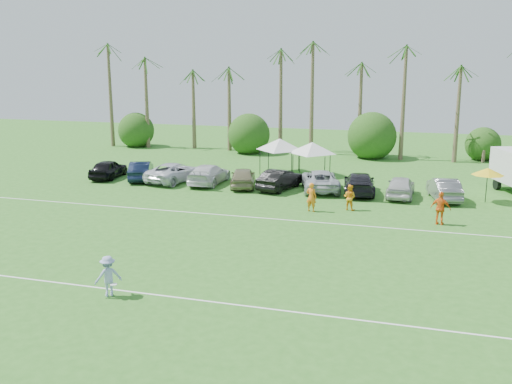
# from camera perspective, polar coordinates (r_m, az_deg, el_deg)

# --- Properties ---
(ground) EXTENTS (120.00, 120.00, 0.00)m
(ground) POSITION_cam_1_polar(r_m,az_deg,el_deg) (21.76, -15.02, -11.57)
(ground) COLOR #2E6B20
(ground) RESTS_ON ground
(field_lines) EXTENTS (80.00, 12.10, 0.01)m
(field_lines) POSITION_cam_1_polar(r_m,az_deg,el_deg) (28.38, -6.61, -5.38)
(field_lines) COLOR white
(field_lines) RESTS_ON ground
(palm_tree_0) EXTENTS (2.40, 2.40, 8.90)m
(palm_tree_0) POSITION_cam_1_polar(r_m,az_deg,el_deg) (63.80, -14.64, 11.19)
(palm_tree_0) COLOR brown
(palm_tree_0) RESTS_ON ground
(palm_tree_1) EXTENTS (2.40, 2.40, 9.90)m
(palm_tree_1) POSITION_cam_1_polar(r_m,az_deg,el_deg) (61.38, -10.59, 12.15)
(palm_tree_1) COLOR brown
(palm_tree_1) RESTS_ON ground
(palm_tree_2) EXTENTS (2.40, 2.40, 10.90)m
(palm_tree_2) POSITION_cam_1_polar(r_m,az_deg,el_deg) (59.29, -6.20, 13.10)
(palm_tree_2) COLOR brown
(palm_tree_2) RESTS_ON ground
(palm_tree_3) EXTENTS (2.40, 2.40, 11.90)m
(palm_tree_3) POSITION_cam_1_polar(r_m,az_deg,el_deg) (57.88, -2.45, 14.01)
(palm_tree_3) COLOR brown
(palm_tree_3) RESTS_ON ground
(palm_tree_4) EXTENTS (2.40, 2.40, 8.90)m
(palm_tree_4) POSITION_cam_1_polar(r_m,az_deg,el_deg) (56.72, 1.48, 11.44)
(palm_tree_4) COLOR brown
(palm_tree_4) RESTS_ON ground
(palm_tree_5) EXTENTS (2.40, 2.40, 9.90)m
(palm_tree_5) POSITION_cam_1_polar(r_m,az_deg,el_deg) (55.80, 5.55, 12.26)
(palm_tree_5) COLOR brown
(palm_tree_5) RESTS_ON ground
(palm_tree_6) EXTENTS (2.40, 2.40, 10.90)m
(palm_tree_6) POSITION_cam_1_polar(r_m,az_deg,el_deg) (55.17, 9.76, 13.02)
(palm_tree_6) COLOR brown
(palm_tree_6) RESTS_ON ground
(palm_tree_7) EXTENTS (2.40, 2.40, 11.90)m
(palm_tree_7) POSITION_cam_1_polar(r_m,az_deg,el_deg) (54.84, 14.06, 13.72)
(palm_tree_7) COLOR brown
(palm_tree_7) RESTS_ON ground
(palm_tree_8) EXTENTS (2.40, 2.40, 8.90)m
(palm_tree_8) POSITION_cam_1_polar(r_m,az_deg,el_deg) (54.82, 19.23, 10.70)
(palm_tree_8) COLOR brown
(palm_tree_8) RESTS_ON ground
(bush_tree_0) EXTENTS (4.00, 4.00, 4.00)m
(bush_tree_0) POSITION_cam_1_polar(r_m,az_deg,el_deg) (63.57, -11.55, 6.19)
(bush_tree_0) COLOR brown
(bush_tree_0) RESTS_ON ground
(bush_tree_1) EXTENTS (4.00, 4.00, 4.00)m
(bush_tree_1) POSITION_cam_1_polar(r_m,az_deg,el_deg) (58.63, -0.19, 5.92)
(bush_tree_1) COLOR brown
(bush_tree_1) RESTS_ON ground
(bush_tree_2) EXTENTS (4.00, 4.00, 4.00)m
(bush_tree_2) POSITION_cam_1_polar(r_m,az_deg,el_deg) (56.39, 11.62, 5.38)
(bush_tree_2) COLOR brown
(bush_tree_2) RESTS_ON ground
(bush_tree_3) EXTENTS (4.00, 4.00, 4.00)m
(bush_tree_3) POSITION_cam_1_polar(r_m,az_deg,el_deg) (56.44, 21.81, 4.73)
(bush_tree_3) COLOR brown
(bush_tree_3) RESTS_ON ground
(sideline_player_a) EXTENTS (0.72, 0.55, 1.79)m
(sideline_player_a) POSITION_cam_1_polar(r_m,az_deg,el_deg) (34.60, 5.56, -0.51)
(sideline_player_a) COLOR orange
(sideline_player_a) RESTS_ON ground
(sideline_player_b) EXTENTS (0.92, 0.81, 1.59)m
(sideline_player_b) POSITION_cam_1_polar(r_m,az_deg,el_deg) (35.27, 9.34, -0.53)
(sideline_player_b) COLOR orange
(sideline_player_b) RESTS_ON ground
(sideline_player_c) EXTENTS (1.18, 0.71, 1.87)m
(sideline_player_c) POSITION_cam_1_polar(r_m,az_deg,el_deg) (33.23, 17.98, -1.56)
(sideline_player_c) COLOR orange
(sideline_player_c) RESTS_ON ground
(canopy_tent_left) EXTENTS (4.05, 4.05, 3.28)m
(canopy_tent_left) POSITION_cam_1_polar(r_m,az_deg,el_deg) (46.48, 2.40, 5.36)
(canopy_tent_left) COLOR black
(canopy_tent_left) RESTS_ON ground
(canopy_tent_right) EXTENTS (3.90, 3.90, 3.16)m
(canopy_tent_right) POSITION_cam_1_polar(r_m,az_deg,el_deg) (45.29, 5.65, 4.98)
(canopy_tent_right) COLOR black
(canopy_tent_right) RESTS_ON ground
(market_umbrella) EXTENTS (2.03, 2.03, 2.27)m
(market_umbrella) POSITION_cam_1_polar(r_m,az_deg,el_deg) (39.35, 22.18, 1.91)
(market_umbrella) COLOR black
(market_umbrella) RESTS_ON ground
(frisbee_player) EXTENTS (1.17, 1.14, 1.61)m
(frisbee_player) POSITION_cam_1_polar(r_m,az_deg,el_deg) (22.88, -14.57, -8.13)
(frisbee_player) COLOR #99A5D9
(frisbee_player) RESTS_ON ground
(parked_car_0) EXTENTS (2.16, 4.43, 1.45)m
(parked_car_0) POSITION_cam_1_polar(r_m,az_deg,el_deg) (46.03, -14.55, 2.26)
(parked_car_0) COLOR black
(parked_car_0) RESTS_ON ground
(parked_car_1) EXTENTS (3.06, 4.67, 1.45)m
(parked_car_1) POSITION_cam_1_polar(r_m,az_deg,el_deg) (44.76, -11.43, 2.12)
(parked_car_1) COLOR black
(parked_car_1) RESTS_ON ground
(parked_car_2) EXTENTS (3.37, 5.60, 1.45)m
(parked_car_2) POSITION_cam_1_polar(r_m,az_deg,el_deg) (43.62, -8.14, 1.97)
(parked_car_2) COLOR silver
(parked_car_2) RESTS_ON ground
(parked_car_3) EXTENTS (2.08, 5.03, 1.45)m
(parked_car_3) POSITION_cam_1_polar(r_m,az_deg,el_deg) (42.56, -4.73, 1.79)
(parked_car_3) COLOR silver
(parked_car_3) RESTS_ON ground
(parked_car_4) EXTENTS (2.81, 4.58, 1.45)m
(parked_car_4) POSITION_cam_1_polar(r_m,az_deg,el_deg) (41.29, -1.32, 1.49)
(parked_car_4) COLOR gray
(parked_car_4) RESTS_ON ground
(parked_car_5) EXTENTS (2.58, 4.66, 1.45)m
(parked_car_5) POSITION_cam_1_polar(r_m,az_deg,el_deg) (40.54, 2.42, 1.27)
(parked_car_5) COLOR black
(parked_car_5) RESTS_ON ground
(parked_car_6) EXTENTS (3.71, 5.69, 1.45)m
(parked_car_6) POSITION_cam_1_polar(r_m,az_deg,el_deg) (40.49, 6.43, 1.19)
(parked_car_6) COLOR #B4B9BF
(parked_car_6) RESTS_ON ground
(parked_car_7) EXTENTS (2.72, 5.25, 1.45)m
(parked_car_7) POSITION_cam_1_polar(r_m,az_deg,el_deg) (39.88, 10.30, 0.88)
(parked_car_7) COLOR black
(parked_car_7) RESTS_ON ground
(parked_car_8) EXTENTS (1.84, 4.32, 1.45)m
(parked_car_8) POSITION_cam_1_polar(r_m,az_deg,el_deg) (39.37, 14.26, 0.53)
(parked_car_8) COLOR beige
(parked_car_8) RESTS_ON ground
(parked_car_9) EXTENTS (2.33, 4.62, 1.45)m
(parked_car_9) POSITION_cam_1_polar(r_m,az_deg,el_deg) (39.43, 18.30, 0.30)
(parked_car_9) COLOR slate
(parked_car_9) RESTS_ON ground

